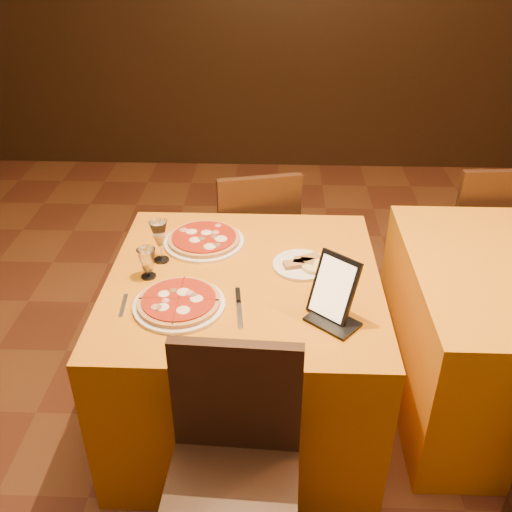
{
  "coord_description": "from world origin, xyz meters",
  "views": [
    {
      "loc": [
        -0.02,
        -1.42,
        2.03
      ],
      "look_at": [
        -0.09,
        0.48,
        0.86
      ],
      "focal_mm": 40.0,
      "sensor_mm": 36.0,
      "label": 1
    }
  ],
  "objects_px": {
    "chair_main_far": "(253,239)",
    "chair_side_far": "(474,232)",
    "pizza_near": "(179,303)",
    "water_glass": "(147,263)",
    "tablet": "(334,288)",
    "chair_main_near": "(231,495)",
    "wine_glass": "(160,241)",
    "pizza_far": "(204,240)",
    "main_table": "(245,347)"
  },
  "relations": [
    {
      "from": "chair_main_near",
      "to": "tablet",
      "type": "xyz_separation_m",
      "value": [
        0.34,
        0.55,
        0.41
      ]
    },
    {
      "from": "main_table",
      "to": "pizza_near",
      "type": "xyz_separation_m",
      "value": [
        -0.23,
        -0.21,
        0.39
      ]
    },
    {
      "from": "chair_main_far",
      "to": "wine_glass",
      "type": "xyz_separation_m",
      "value": [
        -0.35,
        -0.71,
        0.39
      ]
    },
    {
      "from": "pizza_near",
      "to": "tablet",
      "type": "relative_size",
      "value": 1.41
    },
    {
      "from": "water_glass",
      "to": "main_table",
      "type": "bearing_deg",
      "value": 2.66
    },
    {
      "from": "chair_main_near",
      "to": "wine_glass",
      "type": "distance_m",
      "value": 1.04
    },
    {
      "from": "main_table",
      "to": "pizza_far",
      "type": "bearing_deg",
      "value": 126.32
    },
    {
      "from": "chair_side_far",
      "to": "water_glass",
      "type": "height_order",
      "value": "chair_side_far"
    },
    {
      "from": "pizza_near",
      "to": "water_glass",
      "type": "distance_m",
      "value": 0.25
    },
    {
      "from": "pizza_near",
      "to": "pizza_far",
      "type": "distance_m",
      "value": 0.47
    },
    {
      "from": "pizza_far",
      "to": "water_glass",
      "type": "xyz_separation_m",
      "value": [
        -0.19,
        -0.28,
        0.05
      ]
    },
    {
      "from": "chair_side_far",
      "to": "pizza_near",
      "type": "xyz_separation_m",
      "value": [
        -1.48,
        -1.16,
        0.31
      ]
    },
    {
      "from": "wine_glass",
      "to": "main_table",
      "type": "bearing_deg",
      "value": -16.9
    },
    {
      "from": "chair_main_far",
      "to": "pizza_far",
      "type": "relative_size",
      "value": 2.56
    },
    {
      "from": "chair_main_far",
      "to": "chair_main_near",
      "type": "bearing_deg",
      "value": 76.77
    },
    {
      "from": "chair_side_far",
      "to": "tablet",
      "type": "xyz_separation_m",
      "value": [
        -0.91,
        -1.19,
        0.41
      ]
    },
    {
      "from": "chair_main_far",
      "to": "wine_glass",
      "type": "relative_size",
      "value": 4.79
    },
    {
      "from": "chair_side_far",
      "to": "water_glass",
      "type": "distance_m",
      "value": 1.93
    },
    {
      "from": "pizza_far",
      "to": "wine_glass",
      "type": "xyz_separation_m",
      "value": [
        -0.16,
        -0.15,
        0.08
      ]
    },
    {
      "from": "water_glass",
      "to": "chair_main_near",
      "type": "bearing_deg",
      "value": -63.67
    },
    {
      "from": "chair_main_far",
      "to": "chair_side_far",
      "type": "relative_size",
      "value": 1.0
    },
    {
      "from": "main_table",
      "to": "pizza_far",
      "type": "distance_m",
      "value": 0.51
    },
    {
      "from": "main_table",
      "to": "water_glass",
      "type": "height_order",
      "value": "water_glass"
    },
    {
      "from": "wine_glass",
      "to": "pizza_near",
      "type": "bearing_deg",
      "value": -68.73
    },
    {
      "from": "chair_main_far",
      "to": "chair_side_far",
      "type": "xyz_separation_m",
      "value": [
        1.25,
        0.13,
        0.0
      ]
    },
    {
      "from": "chair_main_near",
      "to": "pizza_near",
      "type": "distance_m",
      "value": 0.7
    },
    {
      "from": "chair_main_far",
      "to": "tablet",
      "type": "distance_m",
      "value": 1.18
    },
    {
      "from": "chair_main_far",
      "to": "wine_glass",
      "type": "height_order",
      "value": "wine_glass"
    },
    {
      "from": "tablet",
      "to": "main_table",
      "type": "bearing_deg",
      "value": -175.43
    },
    {
      "from": "pizza_far",
      "to": "water_glass",
      "type": "height_order",
      "value": "water_glass"
    },
    {
      "from": "tablet",
      "to": "chair_side_far",
      "type": "bearing_deg",
      "value": 92.67
    },
    {
      "from": "chair_main_near",
      "to": "wine_glass",
      "type": "xyz_separation_m",
      "value": [
        -0.35,
        0.9,
        0.39
      ]
    },
    {
      "from": "chair_main_far",
      "to": "water_glass",
      "type": "relative_size",
      "value": 7.0
    },
    {
      "from": "wine_glass",
      "to": "pizza_far",
      "type": "bearing_deg",
      "value": 43.11
    },
    {
      "from": "main_table",
      "to": "water_glass",
      "type": "xyz_separation_m",
      "value": [
        -0.38,
        -0.02,
        0.44
      ]
    },
    {
      "from": "chair_main_near",
      "to": "chair_main_far",
      "type": "xyz_separation_m",
      "value": [
        0.0,
        1.61,
        0.0
      ]
    },
    {
      "from": "chair_main_far",
      "to": "chair_side_far",
      "type": "bearing_deg",
      "value": 172.74
    },
    {
      "from": "chair_side_far",
      "to": "pizza_far",
      "type": "relative_size",
      "value": 2.56
    },
    {
      "from": "pizza_near",
      "to": "pizza_far",
      "type": "bearing_deg",
      "value": 85.28
    },
    {
      "from": "wine_glass",
      "to": "water_glass",
      "type": "height_order",
      "value": "wine_glass"
    },
    {
      "from": "chair_main_near",
      "to": "pizza_near",
      "type": "height_order",
      "value": "chair_main_near"
    },
    {
      "from": "pizza_near",
      "to": "wine_glass",
      "type": "height_order",
      "value": "wine_glass"
    },
    {
      "from": "wine_glass",
      "to": "water_glass",
      "type": "bearing_deg",
      "value": -103.22
    },
    {
      "from": "chair_main_far",
      "to": "tablet",
      "type": "relative_size",
      "value": 3.73
    },
    {
      "from": "chair_main_near",
      "to": "chair_side_far",
      "type": "xyz_separation_m",
      "value": [
        1.25,
        1.74,
        0.0
      ]
    },
    {
      "from": "chair_main_near",
      "to": "chair_main_far",
      "type": "height_order",
      "value": "same"
    },
    {
      "from": "chair_main_near",
      "to": "pizza_far",
      "type": "relative_size",
      "value": 2.56
    },
    {
      "from": "pizza_near",
      "to": "pizza_far",
      "type": "height_order",
      "value": "same"
    },
    {
      "from": "main_table",
      "to": "pizza_near",
      "type": "relative_size",
      "value": 3.19
    },
    {
      "from": "wine_glass",
      "to": "tablet",
      "type": "bearing_deg",
      "value": -26.83
    }
  ]
}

